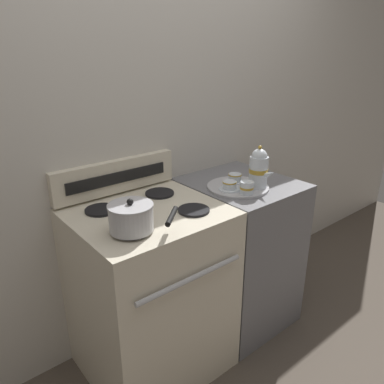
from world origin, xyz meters
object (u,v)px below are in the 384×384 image
(stove, at_px, (151,292))
(saucepan, at_px, (132,217))
(serving_tray, at_px, (238,187))
(teacup_left, at_px, (229,185))
(creamer_jug, at_px, (247,188))
(teapot, at_px, (259,168))
(teacup_right, at_px, (235,178))

(stove, relative_size, saucepan, 3.28)
(saucepan, xyz_separation_m, serving_tray, (0.72, 0.09, -0.06))
(serving_tray, height_order, teacup_left, teacup_left)
(serving_tray, distance_m, creamer_jug, 0.13)
(serving_tray, height_order, creamer_jug, creamer_jug)
(saucepan, distance_m, teapot, 0.79)
(teacup_left, bearing_deg, stove, 171.88)
(stove, relative_size, teapot, 4.04)
(saucepan, relative_size, teapot, 1.23)
(saucepan, bearing_deg, teacup_right, 10.40)
(serving_tray, xyz_separation_m, teapot, (0.07, -0.08, 0.11))
(stove, xyz_separation_m, teapot, (0.63, -0.14, 0.58))
(serving_tray, distance_m, teapot, 0.16)
(teapot, bearing_deg, saucepan, -179.74)
(teapot, bearing_deg, creamer_jug, -166.60)
(stove, bearing_deg, saucepan, -139.36)
(teapot, xyz_separation_m, teacup_left, (-0.15, 0.07, -0.08))
(teacup_left, distance_m, creamer_jug, 0.10)
(creamer_jug, bearing_deg, saucepan, 177.87)
(serving_tray, relative_size, teacup_right, 2.98)
(stove, distance_m, teapot, 0.87)
(teapot, distance_m, teacup_left, 0.18)
(teacup_left, bearing_deg, creamer_jug, -75.65)
(serving_tray, relative_size, creamer_jug, 4.72)
(saucepan, distance_m, teacup_left, 0.65)
(stove, distance_m, teacup_left, 0.70)
(teapot, relative_size, creamer_jug, 3.23)
(teacup_left, height_order, creamer_jug, creamer_jug)
(serving_tray, bearing_deg, creamer_jug, -114.72)
(stove, xyz_separation_m, saucepan, (-0.17, -0.14, 0.53))
(teacup_right, distance_m, creamer_jug, 0.19)
(serving_tray, bearing_deg, teapot, -49.73)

